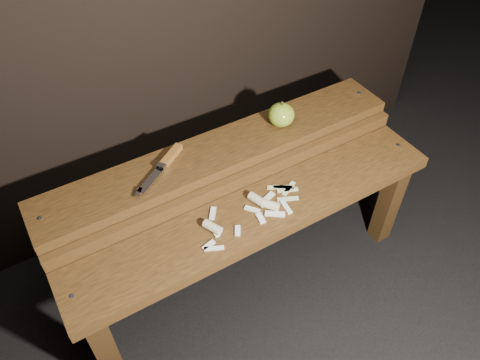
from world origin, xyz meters
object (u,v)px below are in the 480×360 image
bench_rear_tier (223,168)px  knife (166,162)px  bench_front_tier (260,227)px  apple (281,115)px

bench_rear_tier → knife: (-0.18, 0.02, 0.10)m
bench_front_tier → knife: 0.35m
bench_front_tier → bench_rear_tier: bench_rear_tier is taller
bench_rear_tier → knife: bearing=172.3°
apple → bench_front_tier: bearing=-133.8°
bench_front_tier → bench_rear_tier: size_ratio=1.00×
bench_front_tier → bench_rear_tier: 0.23m
apple → knife: (-0.40, 0.02, -0.03)m
bench_rear_tier → apple: bearing=1.1°
bench_front_tier → knife: knife is taller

